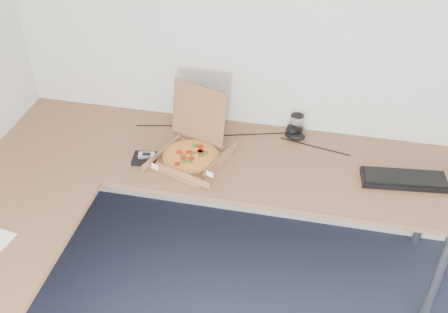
% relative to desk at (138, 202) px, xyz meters
% --- Properties ---
extents(desk, '(2.50, 2.20, 0.73)m').
position_rel_desk_xyz_m(desk, '(0.00, 0.00, 0.00)').
color(desk, brown).
rests_on(desk, ground).
extents(pizza_box, '(0.34, 0.39, 0.34)m').
position_rel_desk_xyz_m(pizza_box, '(0.18, 0.37, 0.07)').
color(pizza_box, '#98653F').
rests_on(pizza_box, desk).
extents(drinking_glass, '(0.08, 0.08, 0.13)m').
position_rel_desk_xyz_m(drinking_glass, '(0.71, 0.70, 0.10)').
color(drinking_glass, white).
rests_on(drinking_glass, desk).
extents(keyboard, '(0.44, 0.20, 0.03)m').
position_rel_desk_xyz_m(keyboard, '(1.30, 0.41, 0.04)').
color(keyboard, black).
rests_on(keyboard, desk).
extents(mouse, '(0.12, 0.10, 0.04)m').
position_rel_desk_xyz_m(mouse, '(0.72, 0.67, 0.05)').
color(mouse, black).
rests_on(mouse, desk).
extents(wallet, '(0.15, 0.13, 0.02)m').
position_rel_desk_xyz_m(wallet, '(-0.06, 0.30, 0.04)').
color(wallet, black).
rests_on(wallet, desk).
extents(phone, '(0.09, 0.06, 0.02)m').
position_rel_desk_xyz_m(phone, '(-0.05, 0.30, 0.06)').
color(phone, '#B2B5BA').
rests_on(phone, wallet).
extents(dome_speaker, '(0.09, 0.09, 0.08)m').
position_rel_desk_xyz_m(dome_speaker, '(0.69, 0.71, 0.07)').
color(dome_speaker, black).
rests_on(dome_speaker, desk).
extents(cable_bundle, '(0.60, 0.12, 0.01)m').
position_rel_desk_xyz_m(cable_bundle, '(0.38, 0.63, 0.03)').
color(cable_bundle, black).
rests_on(cable_bundle, desk).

